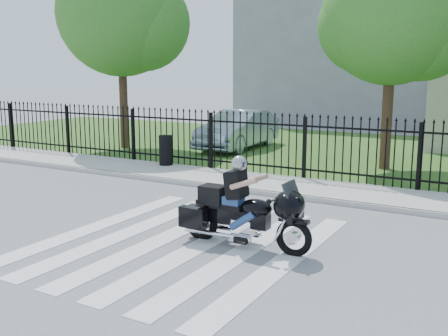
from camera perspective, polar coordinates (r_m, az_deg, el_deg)
The scene contains 12 objects.
ground at distance 9.52m, azimuth -4.69°, elevation -8.09°, with size 120.00×120.00×0.00m, color slate.
crosswalk at distance 9.52m, azimuth -4.69°, elevation -8.06°, with size 5.00×5.50×0.01m, color silver, non-canonical shape.
sidewalk at distance 13.77m, azimuth 7.15°, elevation -2.00°, with size 40.00×2.00×0.12m, color #ADAAA3.
curb at distance 12.87m, azimuth 5.42°, elevation -2.85°, with size 40.00×0.12×0.12m, color #ADAAA3.
grass_strip at distance 20.32m, azimuth 14.80°, elevation 1.67°, with size 40.00×12.00×0.02m, color #2B591E.
iron_fence at distance 14.53m, azimuth 8.75°, elevation 2.00°, with size 26.00×0.04×1.80m.
tree_left at distance 21.07m, azimuth -11.20°, elevation 16.21°, with size 4.80×4.80×7.58m.
tree_mid at distance 16.89m, azimuth 17.90°, elevation 15.62°, with size 4.20×4.20×6.78m.
building_tall at distance 34.52m, azimuth 16.62°, elevation 15.10°, with size 15.00×10.00×12.00m, color gray.
motorcycle_rider at distance 9.13m, azimuth 1.92°, elevation -4.48°, with size 2.48×0.73×1.64m.
parked_car at distance 20.44m, azimuth 1.52°, elevation 4.21°, with size 1.58×4.53×1.49m, color #8FA2B4.
litter_bin at distance 16.45m, azimuth -6.37°, elevation 1.94°, with size 0.41×0.41×0.93m, color black.
Camera 1 is at (5.13, -7.42, 3.05)m, focal length 42.00 mm.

